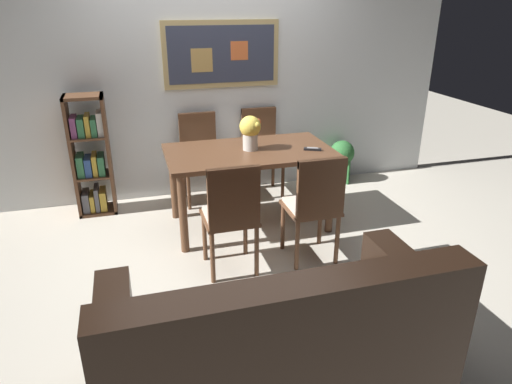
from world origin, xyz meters
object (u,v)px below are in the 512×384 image
object	(u,v)px
dining_chair_far_right	(261,144)
tv_remote	(313,149)
leather_couch	(278,341)
dining_chair_near_right	(315,201)
potted_ivy	(342,159)
dining_chair_near_left	(231,210)
dining_table	(249,161)
bookshelf	(91,159)
dining_chair_far_left	(200,150)
flower_vase	(250,130)

from	to	relation	value
dining_chair_far_right	tv_remote	bearing A→B (deg)	-78.02
dining_chair_far_right	leather_couch	world-z (taller)	dining_chair_far_right
dining_chair_near_right	dining_chair_far_right	bearing A→B (deg)	89.09
leather_couch	potted_ivy	distance (m)	3.21
dining_chair_near_left	tv_remote	size ratio (longest dim) A/B	5.69
dining_table	bookshelf	bearing A→B (deg)	153.68
dining_chair_near_left	dining_chair_far_right	bearing A→B (deg)	66.04
dining_chair_far_left	dining_chair_near_left	distance (m)	1.51
dining_chair_near_right	bookshelf	xyz separation A→B (m)	(-1.71, 1.47, 0.02)
dining_chair_near_left	flower_vase	world-z (taller)	flower_vase
dining_table	flower_vase	xyz separation A→B (m)	(0.01, 0.01, 0.28)
dining_chair_far_left	tv_remote	size ratio (longest dim) A/B	5.69
dining_chair_far_left	dining_chair_near_left	world-z (taller)	same
dining_table	potted_ivy	xyz separation A→B (m)	(1.32, 0.78, -0.36)
potted_ivy	tv_remote	size ratio (longest dim) A/B	3.09
dining_table	bookshelf	world-z (taller)	bookshelf
dining_table	dining_chair_far_right	distance (m)	0.86
bookshelf	dining_chair_far_right	bearing A→B (deg)	2.93
dining_chair_far_right	tv_remote	xyz separation A→B (m)	(0.20, -0.94, 0.21)
dining_chair_near_right	leather_couch	size ratio (longest dim) A/B	0.51
potted_ivy	dining_chair_near_left	bearing A→B (deg)	-137.00
dining_chair_far_left	potted_ivy	distance (m)	1.67
dining_chair_far_left	potted_ivy	size ratio (longest dim) A/B	1.84
leather_couch	bookshelf	xyz separation A→B (m)	(-1.02, 2.65, 0.25)
dining_chair_near_left	dining_table	bearing A→B (deg)	65.72
potted_ivy	dining_chair_near_right	bearing A→B (deg)	-122.69
dining_chair_far_left	flower_vase	size ratio (longest dim) A/B	2.96
tv_remote	dining_chair_far_right	bearing A→B (deg)	101.98
dining_chair_far_right	bookshelf	xyz separation A→B (m)	(-1.74, -0.09, 0.02)
dining_chair_far_left	potted_ivy	xyz separation A→B (m)	(1.65, 0.04, -0.26)
dining_table	dining_chair_near_left	xyz separation A→B (m)	(-0.35, -0.78, -0.10)
bookshelf	tv_remote	world-z (taller)	bookshelf
dining_chair_near_right	potted_ivy	distance (m)	1.87
flower_vase	tv_remote	distance (m)	0.58
flower_vase	bookshelf	bearing A→B (deg)	154.23
dining_chair_far_left	leather_couch	xyz separation A→B (m)	(-0.04, -2.69, -0.22)
bookshelf	tv_remote	bearing A→B (deg)	-23.70
dining_chair_far_right	dining_chair_far_left	distance (m)	0.68
dining_chair_near_right	bookshelf	bearing A→B (deg)	139.39
tv_remote	dining_chair_near_left	bearing A→B (deg)	-145.33
dining_chair_far_right	flower_vase	distance (m)	0.92
dining_chair_far_right	tv_remote	world-z (taller)	dining_chair_far_right
dining_chair_far_left	dining_table	bearing A→B (deg)	-65.69
dining_chair_far_left	dining_chair_near_left	size ratio (longest dim) A/B	1.00
bookshelf	potted_ivy	size ratio (longest dim) A/B	2.38
dining_chair_far_left	potted_ivy	bearing A→B (deg)	1.38
dining_chair_near_right	potted_ivy	bearing A→B (deg)	57.31
dining_chair_far_right	bookshelf	bearing A→B (deg)	-177.07
dining_chair_far_left	potted_ivy	world-z (taller)	dining_chair_far_left
leather_couch	dining_chair_near_right	bearing A→B (deg)	59.50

